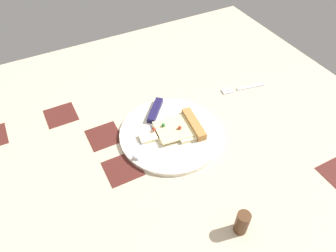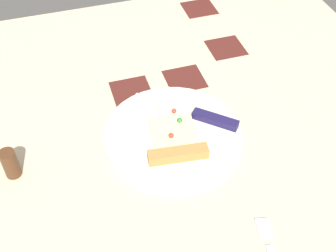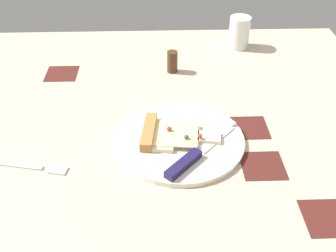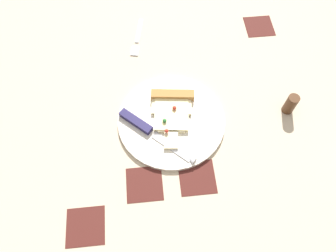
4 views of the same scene
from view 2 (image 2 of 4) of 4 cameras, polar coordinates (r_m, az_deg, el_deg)
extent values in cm
cube|color=#C6B293|center=(92.31, 0.72, -3.89)|extent=(120.96, 120.96, 3.00)
cube|color=#4C1E19|center=(107.84, 2.13, 5.97)|extent=(9.00, 9.00, 0.20)
cube|color=#4C1E19|center=(118.76, 7.40, 9.84)|extent=(9.00, 9.00, 0.20)
cube|color=#4C1E19|center=(104.84, -4.71, 4.45)|extent=(9.00, 9.00, 0.20)
cube|color=#4C1E19|center=(134.27, 4.00, 14.73)|extent=(9.00, 9.00, 0.20)
cylinder|color=silver|center=(93.56, 0.58, -1.09)|extent=(29.19, 29.19, 1.19)
cube|color=beige|center=(90.11, 1.08, -2.43)|extent=(7.23, 11.62, 1.00)
cube|color=beige|center=(93.79, 0.41, 0.03)|extent=(6.39, 7.80, 1.00)
cube|color=beige|center=(97.28, -0.15, 2.10)|extent=(5.58, 4.18, 1.00)
cube|color=#F2E099|center=(91.62, 0.71, -0.79)|extent=(10.99, 10.29, 0.30)
cube|color=#B27A3D|center=(87.72, 1.47, -3.61)|extent=(3.97, 12.22, 2.20)
sphere|color=red|center=(89.97, 0.27, -1.25)|extent=(1.09, 1.09, 1.09)
sphere|color=red|center=(95.12, 0.78, 1.95)|extent=(1.03, 1.03, 1.03)
sphere|color=#2D7A38|center=(93.10, 1.50, 0.75)|extent=(1.08, 1.08, 1.08)
cube|color=silver|center=(98.74, -0.49, 2.62)|extent=(9.52, 10.25, 0.30)
cone|color=silver|center=(100.78, -3.58, 3.59)|extent=(2.82, 2.82, 2.00)
cube|color=#1E1947|center=(95.20, 6.07, 0.82)|extent=(8.33, 8.90, 1.60)
cylinder|color=#4C2D19|center=(90.18, -19.50, -4.54)|extent=(3.04, 3.04, 6.31)
cube|color=silver|center=(82.01, 12.15, -12.47)|extent=(4.01, 3.07, 0.80)
camera|label=1|loc=(0.96, -47.70, 33.33)|focal=33.87mm
camera|label=3|loc=(1.07, 47.47, 27.74)|focal=42.89mm
camera|label=4|loc=(1.06, -5.55, 49.82)|focal=34.07mm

